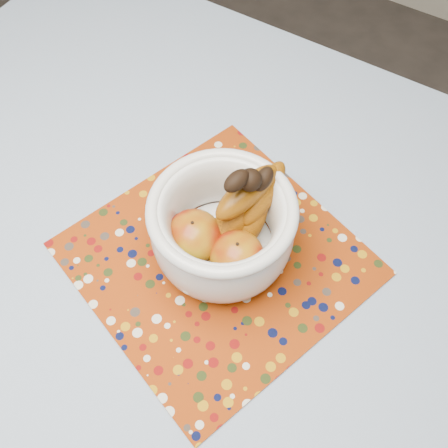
# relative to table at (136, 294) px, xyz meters

# --- Properties ---
(table) EXTENTS (1.20, 1.20, 0.75)m
(table) POSITION_rel_table_xyz_m (0.00, 0.00, 0.00)
(table) COLOR brown
(table) RESTS_ON ground
(tablecloth) EXTENTS (1.32, 1.32, 0.01)m
(tablecloth) POSITION_rel_table_xyz_m (0.00, 0.00, 0.08)
(tablecloth) COLOR slate
(tablecloth) RESTS_ON table
(placemat) EXTENTS (0.52, 0.52, 0.00)m
(placemat) POSITION_rel_table_xyz_m (0.11, 0.10, 0.09)
(placemat) COLOR #842C07
(placemat) RESTS_ON tablecloth
(fruit_bowl) EXTENTS (0.22, 0.24, 0.20)m
(fruit_bowl) POSITION_rel_table_xyz_m (0.12, 0.12, 0.17)
(fruit_bowl) COLOR silver
(fruit_bowl) RESTS_ON placemat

